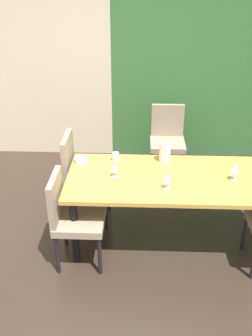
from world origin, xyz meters
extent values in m
cube|color=#2E241D|center=(0.00, 0.00, -0.01)|extent=(5.61, 5.28, 0.02)
cube|color=beige|center=(-1.39, 2.59, 1.43)|extent=(2.84, 0.10, 2.86)
cube|color=#366331|center=(1.42, 2.59, 1.43)|extent=(2.77, 0.10, 2.86)
cube|color=gold|center=(0.77, 0.59, 0.71)|extent=(2.03, 0.90, 0.04)
cylinder|color=black|center=(-0.14, 0.94, 0.35)|extent=(0.07, 0.07, 0.69)
cylinder|color=black|center=(-0.14, 0.24, 0.35)|extent=(0.07, 0.07, 0.69)
cylinder|color=black|center=(1.45, 0.46, 0.21)|extent=(0.04, 0.04, 0.41)
cube|color=gray|center=(-0.10, 0.91, 0.45)|extent=(0.44, 0.44, 0.07)
cube|color=gray|center=(-0.30, 0.91, 0.72)|extent=(0.05, 0.42, 0.54)
cylinder|color=black|center=(0.09, 1.10, 0.21)|extent=(0.04, 0.04, 0.41)
cylinder|color=black|center=(0.09, 0.72, 0.21)|extent=(0.04, 0.04, 0.41)
cylinder|color=black|center=(-0.29, 1.10, 0.21)|extent=(0.04, 0.04, 0.41)
cylinder|color=black|center=(-0.29, 0.72, 0.21)|extent=(0.04, 0.04, 0.41)
cube|color=gray|center=(0.79, 1.93, 0.45)|extent=(0.44, 0.44, 0.07)
cube|color=gray|center=(0.79, 2.13, 0.68)|extent=(0.42, 0.05, 0.46)
cylinder|color=black|center=(0.98, 1.74, 0.21)|extent=(0.04, 0.04, 0.41)
cylinder|color=black|center=(0.60, 1.74, 0.21)|extent=(0.04, 0.04, 0.41)
cylinder|color=black|center=(0.98, 2.12, 0.21)|extent=(0.04, 0.04, 0.41)
cylinder|color=black|center=(0.60, 2.12, 0.21)|extent=(0.04, 0.04, 0.41)
cube|color=gray|center=(-0.10, 0.27, 0.45)|extent=(0.44, 0.44, 0.07)
cube|color=gray|center=(-0.30, 0.27, 0.67)|extent=(0.05, 0.42, 0.45)
cylinder|color=black|center=(0.09, 0.46, 0.21)|extent=(0.04, 0.04, 0.41)
cylinder|color=black|center=(0.09, 0.08, 0.21)|extent=(0.04, 0.04, 0.41)
cylinder|color=black|center=(-0.29, 0.46, 0.21)|extent=(0.04, 0.04, 0.41)
cylinder|color=black|center=(-0.29, 0.08, 0.21)|extent=(0.04, 0.04, 0.41)
cylinder|color=silver|center=(0.68, 0.39, 0.74)|extent=(0.06, 0.06, 0.00)
cylinder|color=silver|center=(0.68, 0.39, 0.77)|extent=(0.01, 0.01, 0.07)
cone|color=silver|center=(0.68, 0.39, 0.85)|extent=(0.07, 0.07, 0.08)
cylinder|color=silver|center=(1.30, 0.56, 0.74)|extent=(0.06, 0.06, 0.00)
cylinder|color=silver|center=(1.30, 0.56, 0.77)|extent=(0.01, 0.01, 0.07)
cone|color=silver|center=(1.30, 0.56, 0.85)|extent=(0.08, 0.08, 0.08)
cylinder|color=silver|center=(0.20, 0.58, 0.74)|extent=(0.06, 0.06, 0.00)
cylinder|color=silver|center=(0.20, 0.58, 0.77)|extent=(0.01, 0.01, 0.06)
cone|color=silver|center=(0.20, 0.58, 0.83)|extent=(0.07, 0.07, 0.06)
cylinder|color=silver|center=(-0.16, 0.85, 0.76)|extent=(0.13, 0.13, 0.05)
cylinder|color=white|center=(0.19, 0.90, 0.78)|extent=(0.07, 0.07, 0.09)
cylinder|color=silver|center=(0.68, 0.90, 0.83)|extent=(0.11, 0.11, 0.20)
cone|color=silver|center=(0.73, 0.90, 0.91)|extent=(0.04, 0.04, 0.04)
camera|label=1|loc=(0.43, -2.44, 2.48)|focal=40.00mm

